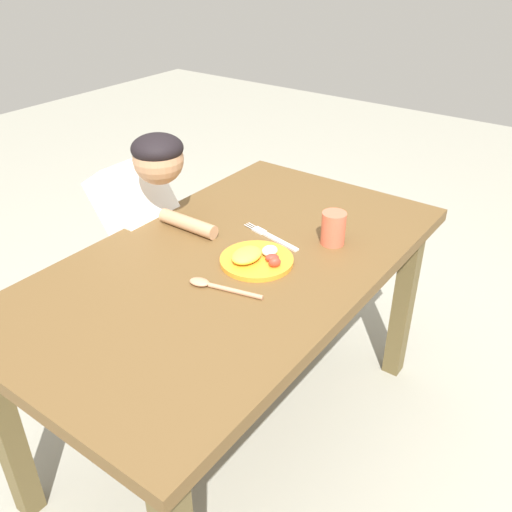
{
  "coord_description": "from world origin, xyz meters",
  "views": [
    {
      "loc": [
        -1.01,
        -0.82,
        1.45
      ],
      "look_at": [
        0.02,
        -0.06,
        0.69
      ],
      "focal_mm": 38.57,
      "sensor_mm": 36.0,
      "label": 1
    }
  ],
  "objects_px": {
    "plate": "(256,259)",
    "drinking_cup": "(333,228)",
    "person": "(142,254)",
    "fork": "(272,237)",
    "spoon": "(214,286)"
  },
  "relations": [
    {
      "from": "drinking_cup",
      "to": "person",
      "type": "height_order",
      "value": "person"
    },
    {
      "from": "drinking_cup",
      "to": "person",
      "type": "xyz_separation_m",
      "value": [
        -0.19,
        0.62,
        -0.21
      ]
    },
    {
      "from": "plate",
      "to": "spoon",
      "type": "bearing_deg",
      "value": 175.28
    },
    {
      "from": "plate",
      "to": "spoon",
      "type": "distance_m",
      "value": 0.16
    },
    {
      "from": "drinking_cup",
      "to": "plate",
      "type": "bearing_deg",
      "value": 152.77
    },
    {
      "from": "fork",
      "to": "spoon",
      "type": "height_order",
      "value": "spoon"
    },
    {
      "from": "spoon",
      "to": "person",
      "type": "bearing_deg",
      "value": -35.09
    },
    {
      "from": "person",
      "to": "fork",
      "type": "bearing_deg",
      "value": 103.07
    },
    {
      "from": "plate",
      "to": "fork",
      "type": "height_order",
      "value": "plate"
    },
    {
      "from": "drinking_cup",
      "to": "fork",
      "type": "bearing_deg",
      "value": 116.66
    },
    {
      "from": "plate",
      "to": "fork",
      "type": "distance_m",
      "value": 0.15
    },
    {
      "from": "plate",
      "to": "drinking_cup",
      "type": "relative_size",
      "value": 2.09
    },
    {
      "from": "spoon",
      "to": "drinking_cup",
      "type": "distance_m",
      "value": 0.4
    },
    {
      "from": "fork",
      "to": "drinking_cup",
      "type": "distance_m",
      "value": 0.18
    },
    {
      "from": "plate",
      "to": "person",
      "type": "distance_m",
      "value": 0.53
    }
  ]
}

